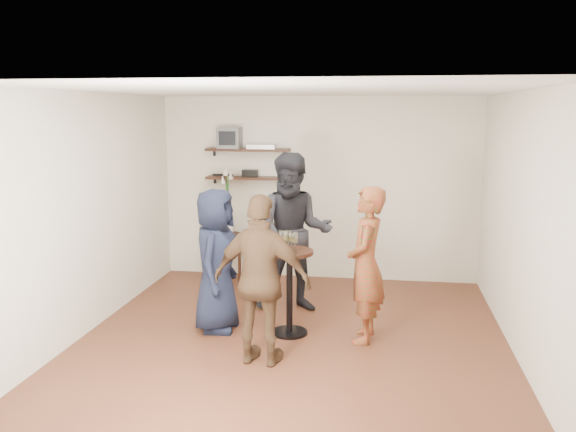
{
  "coord_description": "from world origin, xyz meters",
  "views": [
    {
      "loc": [
        0.91,
        -6.08,
        2.41
      ],
      "look_at": [
        -0.11,
        0.4,
        1.26
      ],
      "focal_mm": 38.0,
      "sensor_mm": 36.0,
      "label": 1
    }
  ],
  "objects_px": {
    "dvd_deck": "(262,147)",
    "radio": "(250,173)",
    "side_table": "(228,242)",
    "person_brown": "(262,280)",
    "drinks_table": "(290,281)",
    "crt_monitor": "(230,138)",
    "person_navy": "(216,260)",
    "person_dark": "(294,233)",
    "person_plaid": "(366,265)"
  },
  "relations": [
    {
      "from": "radio",
      "to": "person_plaid",
      "type": "height_order",
      "value": "person_plaid"
    },
    {
      "from": "crt_monitor",
      "to": "drinks_table",
      "type": "xyz_separation_m",
      "value": [
        1.2,
        -2.2,
        -1.42
      ]
    },
    {
      "from": "radio",
      "to": "side_table",
      "type": "height_order",
      "value": "radio"
    },
    {
      "from": "crt_monitor",
      "to": "person_dark",
      "type": "distance_m",
      "value": 2.08
    },
    {
      "from": "person_plaid",
      "to": "side_table",
      "type": "bearing_deg",
      "value": -132.18
    },
    {
      "from": "drinks_table",
      "to": "person_plaid",
      "type": "relative_size",
      "value": 0.57
    },
    {
      "from": "drinks_table",
      "to": "person_dark",
      "type": "distance_m",
      "value": 0.89
    },
    {
      "from": "crt_monitor",
      "to": "person_plaid",
      "type": "bearing_deg",
      "value": -48.23
    },
    {
      "from": "drinks_table",
      "to": "side_table",
      "type": "bearing_deg",
      "value": 120.76
    },
    {
      "from": "crt_monitor",
      "to": "side_table",
      "type": "xyz_separation_m",
      "value": [
        -0.01,
        -0.18,
        -1.48
      ]
    },
    {
      "from": "person_dark",
      "to": "crt_monitor",
      "type": "bearing_deg",
      "value": 123.92
    },
    {
      "from": "person_plaid",
      "to": "person_brown",
      "type": "xyz_separation_m",
      "value": [
        -0.95,
        -0.75,
        0.0
      ]
    },
    {
      "from": "dvd_deck",
      "to": "person_brown",
      "type": "relative_size",
      "value": 0.24
    },
    {
      "from": "person_plaid",
      "to": "person_dark",
      "type": "bearing_deg",
      "value": -130.61
    },
    {
      "from": "person_plaid",
      "to": "person_dark",
      "type": "xyz_separation_m",
      "value": [
        -0.89,
        0.86,
        0.14
      ]
    },
    {
      "from": "person_brown",
      "to": "drinks_table",
      "type": "bearing_deg",
      "value": -90.0
    },
    {
      "from": "crt_monitor",
      "to": "drinks_table",
      "type": "distance_m",
      "value": 2.88
    },
    {
      "from": "dvd_deck",
      "to": "person_brown",
      "type": "distance_m",
      "value": 3.25
    },
    {
      "from": "dvd_deck",
      "to": "person_plaid",
      "type": "bearing_deg",
      "value": -55.48
    },
    {
      "from": "dvd_deck",
      "to": "person_brown",
      "type": "bearing_deg",
      "value": -78.75
    },
    {
      "from": "crt_monitor",
      "to": "radio",
      "type": "height_order",
      "value": "crt_monitor"
    },
    {
      "from": "drinks_table",
      "to": "person_brown",
      "type": "xyz_separation_m",
      "value": [
        -0.14,
        -0.8,
        0.22
      ]
    },
    {
      "from": "person_plaid",
      "to": "drinks_table",
      "type": "bearing_deg",
      "value": -90.0
    },
    {
      "from": "person_dark",
      "to": "person_navy",
      "type": "relative_size",
      "value": 1.21
    },
    {
      "from": "radio",
      "to": "drinks_table",
      "type": "bearing_deg",
      "value": -67.48
    },
    {
      "from": "person_dark",
      "to": "person_brown",
      "type": "distance_m",
      "value": 1.62
    },
    {
      "from": "crt_monitor",
      "to": "person_navy",
      "type": "relative_size",
      "value": 0.2
    },
    {
      "from": "crt_monitor",
      "to": "person_dark",
      "type": "xyz_separation_m",
      "value": [
        1.13,
        -1.39,
        -1.06
      ]
    },
    {
      "from": "side_table",
      "to": "person_navy",
      "type": "distance_m",
      "value": 2.07
    },
    {
      "from": "side_table",
      "to": "person_dark",
      "type": "height_order",
      "value": "person_dark"
    },
    {
      "from": "person_navy",
      "to": "person_brown",
      "type": "xyz_separation_m",
      "value": [
        0.68,
        -0.81,
        0.03
      ]
    },
    {
      "from": "radio",
      "to": "drinks_table",
      "type": "distance_m",
      "value": 2.56
    },
    {
      "from": "dvd_deck",
      "to": "radio",
      "type": "height_order",
      "value": "dvd_deck"
    },
    {
      "from": "side_table",
      "to": "person_brown",
      "type": "bearing_deg",
      "value": -69.34
    },
    {
      "from": "radio",
      "to": "person_navy",
      "type": "bearing_deg",
      "value": -87.42
    },
    {
      "from": "dvd_deck",
      "to": "person_brown",
      "type": "xyz_separation_m",
      "value": [
        0.6,
        -3.01,
        -1.08
      ]
    },
    {
      "from": "person_navy",
      "to": "radio",
      "type": "bearing_deg",
      "value": 3.27
    },
    {
      "from": "crt_monitor",
      "to": "radio",
      "type": "relative_size",
      "value": 1.45
    },
    {
      "from": "side_table",
      "to": "drinks_table",
      "type": "distance_m",
      "value": 2.36
    },
    {
      "from": "dvd_deck",
      "to": "person_navy",
      "type": "relative_size",
      "value": 0.25
    },
    {
      "from": "side_table",
      "to": "person_brown",
      "type": "relative_size",
      "value": 0.41
    },
    {
      "from": "dvd_deck",
      "to": "crt_monitor",
      "type": "bearing_deg",
      "value": 180.0
    },
    {
      "from": "dvd_deck",
      "to": "person_dark",
      "type": "distance_m",
      "value": 1.81
    },
    {
      "from": "crt_monitor",
      "to": "person_brown",
      "type": "height_order",
      "value": "crt_monitor"
    },
    {
      "from": "person_plaid",
      "to": "person_dark",
      "type": "distance_m",
      "value": 1.25
    },
    {
      "from": "radio",
      "to": "person_plaid",
      "type": "relative_size",
      "value": 0.13
    },
    {
      "from": "side_table",
      "to": "person_brown",
      "type": "height_order",
      "value": "person_brown"
    },
    {
      "from": "crt_monitor",
      "to": "person_navy",
      "type": "height_order",
      "value": "crt_monitor"
    },
    {
      "from": "person_navy",
      "to": "person_plaid",
      "type": "bearing_deg",
      "value": -91.48
    },
    {
      "from": "side_table",
      "to": "drinks_table",
      "type": "xyz_separation_m",
      "value": [
        1.21,
        -2.03,
        0.06
      ]
    }
  ]
}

